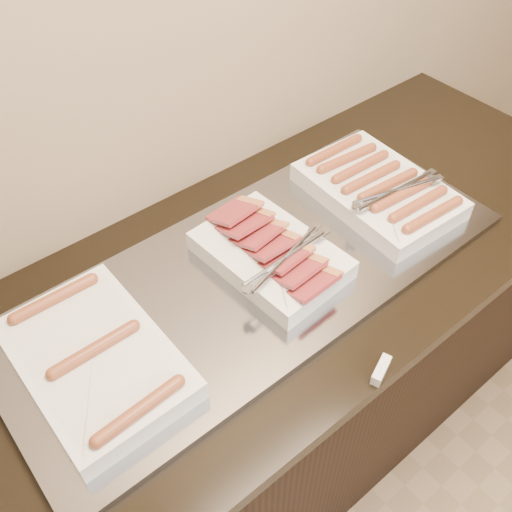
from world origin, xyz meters
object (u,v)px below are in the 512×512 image
(dish_right, at_px, (379,189))
(dish_left, at_px, (95,359))
(warming_tray, at_px, (256,274))
(dish_center, at_px, (271,254))
(counter, at_px, (261,375))

(dish_right, bearing_deg, dish_left, -177.57)
(warming_tray, height_order, dish_center, dish_center)
(counter, height_order, dish_left, dish_left)
(warming_tray, xyz_separation_m, dish_center, (0.04, -0.00, 0.04))
(warming_tray, bearing_deg, dish_center, -6.37)
(warming_tray, bearing_deg, dish_right, -0.47)
(counter, distance_m, warming_tray, 0.46)
(dish_left, bearing_deg, warming_tray, -0.31)
(counter, relative_size, dish_left, 5.24)
(warming_tray, bearing_deg, counter, 0.00)
(dish_left, bearing_deg, dish_center, -0.89)
(dish_left, xyz_separation_m, dish_center, (0.45, -0.00, 0.01))
(dish_center, height_order, dish_right, dish_center)
(counter, height_order, dish_center, dish_center)
(warming_tray, xyz_separation_m, dish_right, (0.40, -0.00, 0.04))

